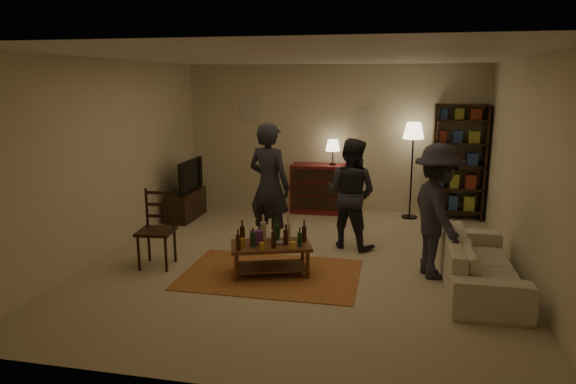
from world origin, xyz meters
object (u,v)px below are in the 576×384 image
(dining_chair, at_px, (158,225))
(person_right, at_px, (351,193))
(person_by_sofa, at_px, (437,211))
(sofa, at_px, (480,262))
(dresser, at_px, (319,187))
(floor_lamp, at_px, (413,137))
(coffee_table, at_px, (271,246))
(bookshelf, at_px, (458,161))
(person_left, at_px, (269,186))
(tv_stand, at_px, (186,197))

(dining_chair, relative_size, person_right, 0.64)
(person_by_sofa, bearing_deg, person_right, 32.85)
(sofa, relative_size, person_by_sofa, 1.24)
(dresser, xyz_separation_m, floor_lamp, (1.65, -0.06, 0.97))
(coffee_table, distance_m, person_by_sofa, 2.10)
(bookshelf, bearing_deg, person_by_sofa, -100.50)
(coffee_table, xyz_separation_m, floor_lamp, (1.77, 3.19, 1.07))
(floor_lamp, xyz_separation_m, sofa, (0.74, -3.05, -1.14))
(dining_chair, bearing_deg, person_left, 33.50)
(dresser, distance_m, sofa, 3.93)
(dresser, xyz_separation_m, person_by_sofa, (1.89, -2.88, 0.36))
(person_left, bearing_deg, floor_lamp, -113.49)
(person_by_sofa, bearing_deg, dresser, 16.27)
(dining_chair, bearing_deg, person_by_sofa, -0.65)
(person_left, distance_m, person_by_sofa, 2.41)
(floor_lamp, distance_m, person_right, 2.16)
(person_left, height_order, person_by_sofa, person_left)
(coffee_table, relative_size, tv_stand, 1.05)
(tv_stand, relative_size, person_right, 0.66)
(person_by_sofa, bearing_deg, dining_chair, 78.27)
(dresser, bearing_deg, floor_lamp, -2.20)
(coffee_table, distance_m, tv_stand, 3.17)
(dining_chair, height_order, floor_lamp, floor_lamp)
(tv_stand, height_order, person_by_sofa, person_by_sofa)
(coffee_table, relative_size, person_right, 0.69)
(tv_stand, height_order, dresser, dresser)
(dining_chair, distance_m, dresser, 3.62)
(floor_lamp, relative_size, sofa, 0.82)
(sofa, xyz_separation_m, person_by_sofa, (-0.50, 0.23, 0.53))
(person_right, bearing_deg, floor_lamp, -93.03)
(floor_lamp, bearing_deg, tv_stand, -167.71)
(dining_chair, height_order, person_left, person_left)
(tv_stand, bearing_deg, bookshelf, 11.80)
(dresser, relative_size, floor_lamp, 0.80)
(person_left, relative_size, person_right, 1.14)
(coffee_table, xyz_separation_m, person_by_sofa, (2.01, 0.38, 0.46))
(tv_stand, distance_m, person_left, 2.30)
(dining_chair, xyz_separation_m, person_left, (1.26, 1.04, 0.37))
(floor_lamp, distance_m, person_by_sofa, 2.89)
(floor_lamp, distance_m, sofa, 3.34)
(coffee_table, distance_m, dining_chair, 1.55)
(dining_chair, xyz_separation_m, tv_stand, (-0.59, 2.30, -0.16))
(coffee_table, relative_size, person_left, 0.60)
(person_right, bearing_deg, dining_chair, 51.03)
(floor_lamp, xyz_separation_m, person_right, (-0.90, -1.85, -0.64))
(coffee_table, height_order, dining_chair, dining_chair)
(tv_stand, bearing_deg, person_right, -18.48)
(dining_chair, bearing_deg, dresser, 56.61)
(floor_lamp, distance_m, person_left, 2.99)
(tv_stand, xyz_separation_m, bookshelf, (4.69, 0.98, 0.65))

